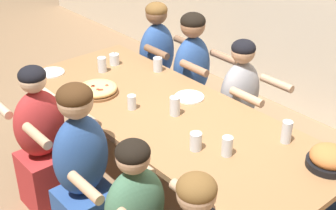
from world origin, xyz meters
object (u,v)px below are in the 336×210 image
skillet_bowl (329,159)px  drinking_glass_b (196,141)px  empty_plate_b (189,97)px  drinking_glass_f (132,102)px  drinking_glass_d (175,107)px  diner_far_midleft (192,84)px  diner_near_center (83,175)px  diner_far_center (239,113)px  cocktail_glass_blue (114,60)px  drinking_glass_c (286,133)px  diner_far_left (157,69)px  empty_plate_a (51,73)px  drinking_glass_e (158,65)px  drinking_glass_a (227,147)px  drinking_glass_g (102,66)px  diner_near_midleft (42,145)px  pizza_board_main (98,90)px

skillet_bowl → drinking_glass_b: (-0.61, -0.45, 0.00)m
empty_plate_b → drinking_glass_f: size_ratio=2.11×
drinking_glass_d → drinking_glass_f: size_ratio=1.28×
diner_far_midleft → diner_near_center: (0.50, -1.39, -0.00)m
skillet_bowl → diner_far_center: bearing=157.7°
skillet_bowl → empty_plate_b: (-1.12, -0.03, -0.05)m
drinking_glass_f → diner_far_center: diner_far_center is taller
cocktail_glass_blue → drinking_glass_f: size_ratio=1.11×
drinking_glass_f → drinking_glass_c: bearing=26.0°
empty_plate_b → drinking_glass_d: drinking_glass_d is taller
diner_far_left → diner_near_center: size_ratio=0.99×
empty_plate_a → drinking_glass_e: 0.86m
drinking_glass_a → drinking_glass_b: bearing=-149.0°
drinking_glass_a → drinking_glass_b: (-0.16, -0.10, 0.00)m
drinking_glass_a → drinking_glass_g: bearing=175.9°
diner_near_midleft → diner_far_left: bearing=16.5°
skillet_bowl → drinking_glass_g: bearing=-172.6°
drinking_glass_c → diner_far_left: size_ratio=0.12×
skillet_bowl → drinking_glass_c: (-0.31, 0.02, 0.01)m
diner_far_midleft → diner_near_midleft: 1.39m
drinking_glass_c → pizza_board_main: bearing=-158.5°
skillet_bowl → diner_near_midleft: (-1.62, -0.97, -0.30)m
empty_plate_a → drinking_glass_d: (1.15, 0.31, 0.05)m
empty_plate_b → drinking_glass_e: drinking_glass_e is taller
empty_plate_b → cocktail_glass_blue: (-0.85, -0.07, 0.03)m
drinking_glass_a → drinking_glass_c: 0.40m
drinking_glass_e → diner_far_center: bearing=27.8°
empty_plate_b → skillet_bowl: bearing=1.3°
drinking_glass_b → drinking_glass_f: size_ratio=1.09×
empty_plate_a → drinking_glass_e: bearing=52.5°
drinking_glass_g → diner_far_midleft: diner_far_midleft is taller
drinking_glass_c → drinking_glass_d: 0.75m
drinking_glass_b → diner_near_center: (-0.46, -0.52, -0.26)m
cocktail_glass_blue → drinking_glass_e: size_ratio=1.01×
diner_near_center → diner_far_left: bearing=34.6°
cocktail_glass_blue → diner_far_center: 1.11m
drinking_glass_a → drinking_glass_g: size_ratio=1.00×
empty_plate_b → cocktail_glass_blue: 0.85m
drinking_glass_e → diner_near_center: diner_near_center is taller
drinking_glass_d → diner_far_left: size_ratio=0.11×
drinking_glass_c → drinking_glass_f: 1.06m
empty_plate_b → drinking_glass_b: (0.51, -0.42, 0.05)m
diner_far_center → drinking_glass_e: bearing=-62.2°
cocktail_glass_blue → drinking_glass_e: 0.39m
pizza_board_main → drinking_glass_a: size_ratio=2.52×
diner_far_midleft → diner_near_center: bearing=19.6°
pizza_board_main → skillet_bowl: 1.69m
skillet_bowl → empty_plate_a: (-2.15, -0.58, -0.05)m
empty_plate_a → diner_far_left: (0.12, 1.00, -0.22)m
drinking_glass_d → drinking_glass_e: bearing=149.6°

